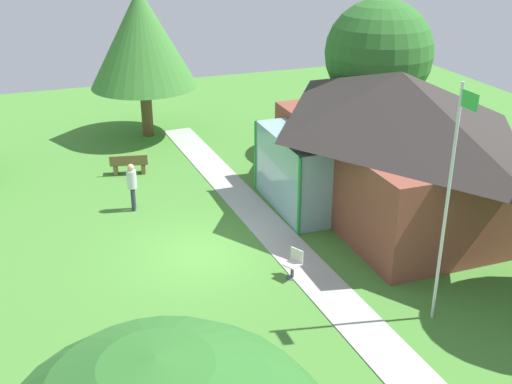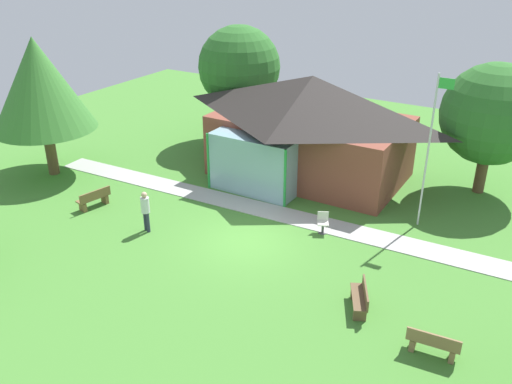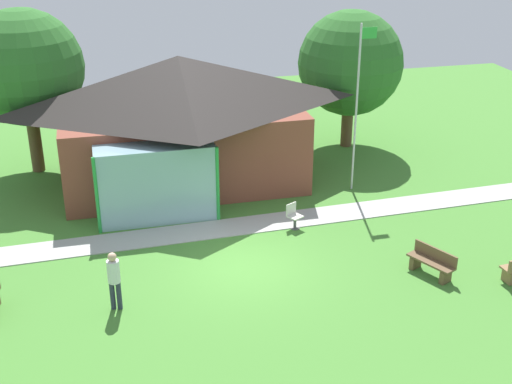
# 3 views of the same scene
# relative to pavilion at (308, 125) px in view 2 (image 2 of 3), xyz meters

# --- Properties ---
(ground_plane) EXTENTS (44.00, 44.00, 0.00)m
(ground_plane) POSITION_rel_pavilion_xyz_m (0.91, -7.02, -2.59)
(ground_plane) COLOR #478433
(pavilion) EXTENTS (9.98, 7.08, 4.96)m
(pavilion) POSITION_rel_pavilion_xyz_m (0.00, 0.00, 0.00)
(pavilion) COLOR brown
(pavilion) RESTS_ON ground_plane
(footpath) EXTENTS (24.42, 2.24, 0.03)m
(footpath) POSITION_rel_pavilion_xyz_m (0.91, -4.40, -2.57)
(footpath) COLOR #ADADA8
(footpath) RESTS_ON ground_plane
(flagpole) EXTENTS (0.64, 0.08, 6.30)m
(flagpole) POSITION_rel_pavilion_xyz_m (6.26, -2.26, 0.86)
(flagpole) COLOR silver
(flagpole) RESTS_ON ground_plane
(bench_lawn_far_right) EXTENTS (1.53, 0.56, 0.84)m
(bench_lawn_far_right) POSITION_rel_pavilion_xyz_m (8.76, -9.78, -2.19)
(bench_lawn_far_right) COLOR olive
(bench_lawn_far_right) RESTS_ON ground_plane
(bench_mid_left) EXTENTS (0.74, 1.56, 0.84)m
(bench_mid_left) POSITION_rel_pavilion_xyz_m (-6.43, -7.99, -2.19)
(bench_mid_left) COLOR brown
(bench_mid_left) RESTS_ON ground_plane
(bench_mid_right) EXTENTS (1.05, 1.54, 0.84)m
(bench_mid_right) POSITION_rel_pavilion_xyz_m (6.22, -8.84, -2.19)
(bench_mid_right) COLOR brown
(bench_mid_right) RESTS_ON ground_plane
(patio_chair_lawn_spare) EXTENTS (0.60, 0.60, 0.86)m
(patio_chair_lawn_spare) POSITION_rel_pavilion_xyz_m (3.11, -4.88, -2.17)
(patio_chair_lawn_spare) COLOR beige
(patio_chair_lawn_spare) RESTS_ON ground_plane
(visitor_strolling_lawn) EXTENTS (0.34, 0.34, 1.74)m
(visitor_strolling_lawn) POSITION_rel_pavilion_xyz_m (-3.03, -8.43, -1.57)
(visitor_strolling_lawn) COLOR #2D3347
(visitor_strolling_lawn) RESTS_ON ground_plane
(tree_west_hedge) EXTENTS (4.85, 4.85, 6.73)m
(tree_west_hedge) POSITION_rel_pavilion_xyz_m (-10.99, -6.31, 1.94)
(tree_west_hedge) COLOR brown
(tree_west_hedge) RESTS_ON ground_plane
(tree_behind_pavilion_left) EXTENTS (4.54, 4.54, 6.55)m
(tree_behind_pavilion_left) POSITION_rel_pavilion_xyz_m (-5.56, 2.60, 1.67)
(tree_behind_pavilion_left) COLOR brown
(tree_behind_pavilion_left) RESTS_ON ground_plane
(tree_behind_pavilion_right) EXTENTS (4.52, 4.52, 6.01)m
(tree_behind_pavilion_right) POSITION_rel_pavilion_xyz_m (7.75, 2.38, 1.14)
(tree_behind_pavilion_right) COLOR brown
(tree_behind_pavilion_right) RESTS_ON ground_plane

